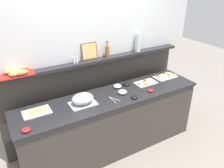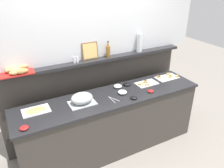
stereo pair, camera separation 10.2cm
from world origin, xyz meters
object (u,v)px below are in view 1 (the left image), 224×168
(condiment_bowl_red, at_px, (134,97))
(pepper_shaker, at_px, (77,60))
(cold_cuts_platter, at_px, (37,112))
(condiment_bowl_teal, at_px, (26,130))
(framed_picture, at_px, (89,51))
(condiment_bowl_cream, at_px, (150,90))
(vinegar_bottle_amber, at_px, (107,50))
(condiment_bowl_dark, at_px, (126,84))
(glass_bowl_large, at_px, (123,92))
(sandwich_platter_rear, at_px, (145,83))
(serving_cloche, at_px, (83,99))
(serving_tongs, at_px, (113,99))
(bread_basket, at_px, (16,71))
(sandwich_platter_side, at_px, (166,76))
(water_carafe, at_px, (138,42))
(salt_shaker, at_px, (74,60))
(glass_bowl_medium, at_px, (117,86))

(condiment_bowl_red, distance_m, pepper_shaker, 0.93)
(cold_cuts_platter, height_order, pepper_shaker, pepper_shaker)
(condiment_bowl_teal, relative_size, framed_picture, 0.40)
(condiment_bowl_cream, bearing_deg, vinegar_bottle_amber, 123.69)
(condiment_bowl_dark, bearing_deg, condiment_bowl_teal, -165.94)
(glass_bowl_large, bearing_deg, vinegar_bottle_amber, 90.22)
(pepper_shaker, bearing_deg, framed_picture, 10.50)
(sandwich_platter_rear, distance_m, condiment_bowl_dark, 0.29)
(vinegar_bottle_amber, bearing_deg, serving_cloche, -145.01)
(serving_tongs, relative_size, vinegar_bottle_amber, 0.79)
(serving_cloche, bearing_deg, condiment_bowl_cream, -9.26)
(sandwich_platter_rear, height_order, pepper_shaker, pepper_shaker)
(cold_cuts_platter, relative_size, vinegar_bottle_amber, 1.40)
(serving_cloche, height_order, vinegar_bottle_amber, vinegar_bottle_amber)
(condiment_bowl_dark, relative_size, framed_picture, 0.45)
(condiment_bowl_red, distance_m, bread_basket, 1.53)
(sandwich_platter_side, xyz_separation_m, water_carafe, (-0.36, 0.30, 0.54))
(vinegar_bottle_amber, relative_size, water_carafe, 0.83)
(condiment_bowl_red, height_order, salt_shaker, salt_shaker)
(sandwich_platter_side, height_order, glass_bowl_large, glass_bowl_large)
(sandwich_platter_rear, height_order, serving_cloche, serving_cloche)
(sandwich_platter_side, height_order, condiment_bowl_teal, sandwich_platter_side)
(serving_tongs, distance_m, salt_shaker, 0.75)
(condiment_bowl_cream, bearing_deg, condiment_bowl_teal, -178.56)
(glass_bowl_medium, xyz_separation_m, vinegar_bottle_amber, (-0.03, 0.23, 0.49))
(serving_tongs, relative_size, bread_basket, 0.47)
(sandwich_platter_rear, relative_size, framed_picture, 1.38)
(pepper_shaker, bearing_deg, condiment_bowl_red, -48.75)
(condiment_bowl_dark, xyz_separation_m, condiment_bowl_cream, (0.18, -0.34, -0.00))
(condiment_bowl_red, xyz_separation_m, salt_shaker, (-0.59, 0.62, 0.44))
(cold_cuts_platter, height_order, glass_bowl_medium, glass_bowl_medium)
(condiment_bowl_dark, distance_m, framed_picture, 0.74)
(condiment_bowl_red, xyz_separation_m, condiment_bowl_cream, (0.31, 0.05, -0.00))
(serving_tongs, bearing_deg, water_carafe, 34.46)
(condiment_bowl_dark, distance_m, vinegar_bottle_amber, 0.58)
(sandwich_platter_rear, relative_size, serving_tongs, 1.79)
(serving_cloche, distance_m, serving_tongs, 0.41)
(salt_shaker, bearing_deg, glass_bowl_medium, -23.09)
(salt_shaker, xyz_separation_m, framed_picture, (0.25, 0.04, 0.08))
(serving_cloche, relative_size, vinegar_bottle_amber, 1.44)
(sandwich_platter_side, xyz_separation_m, cold_cuts_platter, (-2.06, -0.01, -0.00))
(condiment_bowl_dark, relative_size, serving_tongs, 0.59)
(sandwich_platter_rear, xyz_separation_m, glass_bowl_medium, (-0.44, 0.09, 0.01))
(condiment_bowl_dark, xyz_separation_m, pepper_shaker, (-0.67, 0.23, 0.43))
(glass_bowl_large, bearing_deg, condiment_bowl_dark, 45.25)
(glass_bowl_large, xyz_separation_m, bread_basket, (-1.26, 0.43, 0.42))
(condiment_bowl_cream, height_order, vinegar_bottle_amber, vinegar_bottle_amber)
(condiment_bowl_red, height_order, pepper_shaker, pepper_shaker)
(condiment_bowl_teal, distance_m, water_carafe, 2.05)
(sandwich_platter_side, relative_size, condiment_bowl_cream, 4.17)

